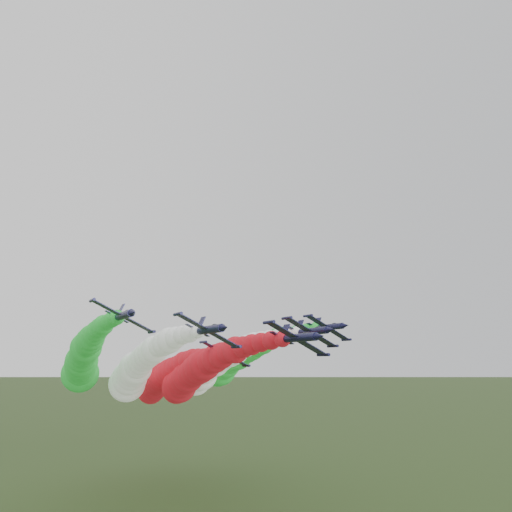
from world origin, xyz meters
The scene contains 6 objects.
jet_lead centered at (5.56, 28.55, 27.60)m, with size 13.74×70.08×15.37m.
jet_inner_left centered at (-4.80, 35.98, 28.39)m, with size 14.47×70.81×16.10m.
jet_inner_right centered at (13.97, 38.02, 28.92)m, with size 14.10×70.45×15.73m.
jet_outer_left centered at (-14.26, 45.28, 30.61)m, with size 14.69×71.04×16.32m.
jet_outer_right centered at (24.81, 47.73, 30.56)m, with size 14.09×70.43×15.72m.
jet_trail centered at (7.63, 56.31, 25.67)m, with size 14.06×70.41×15.69m.
Camera 1 is at (-35.80, -73.17, 30.29)m, focal length 35.00 mm.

